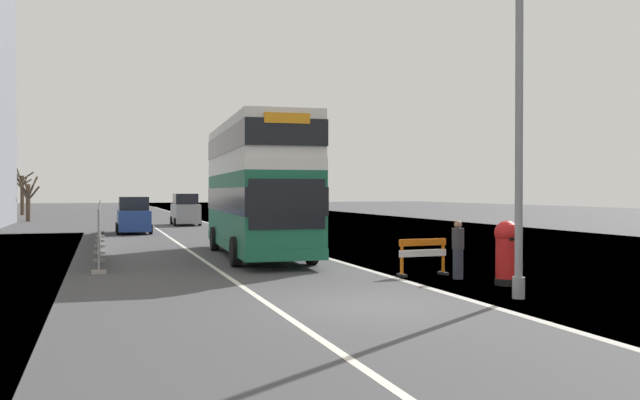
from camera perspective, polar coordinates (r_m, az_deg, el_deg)
ground at (r=15.31m, az=5.76°, el=-8.78°), size 140.00×280.00×0.10m
double_decker_bus at (r=25.80m, az=-5.33°, el=1.19°), size 3.24×10.88×5.06m
lamppost_foreground at (r=16.38m, az=16.47°, el=8.16°), size 0.29×0.70×9.70m
red_pillar_postbox at (r=18.56m, az=15.50°, el=-4.07°), size 0.66×0.66×1.71m
roadworks_barrier at (r=20.14m, az=8.67°, el=-4.45°), size 1.55×0.53×1.08m
construction_site_fence at (r=31.53m, az=-18.11°, el=-2.11°), size 0.44×20.60×1.97m
car_oncoming_near at (r=41.54m, az=-15.47°, el=-1.33°), size 2.00×4.25×2.16m
car_receding_mid at (r=50.70m, az=-11.30°, el=-0.87°), size 1.94×4.34×2.32m
bare_tree_far_verge_mid at (r=60.71m, az=-23.45°, el=0.22°), size 2.10×2.67×3.85m
bare_tree_far_verge_far at (r=77.50m, az=-23.86°, el=0.77°), size 2.35×2.54×4.98m
pedestrian_at_kerb at (r=19.54m, az=11.57°, el=-4.13°), size 0.34×0.34×1.66m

